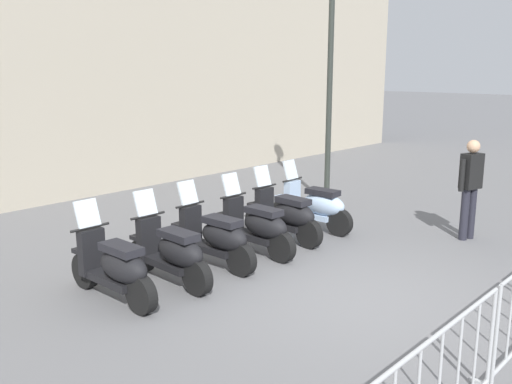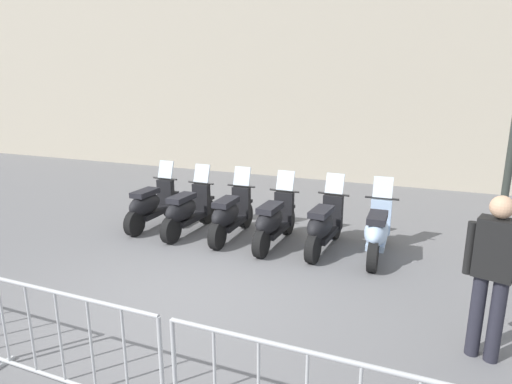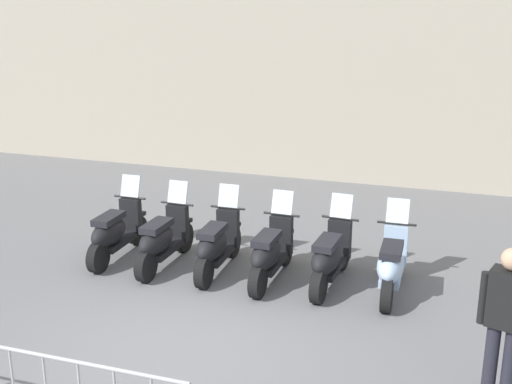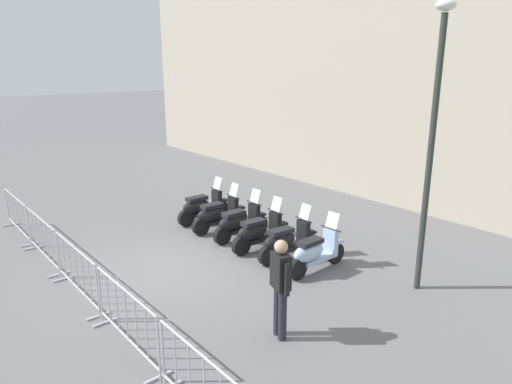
% 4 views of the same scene
% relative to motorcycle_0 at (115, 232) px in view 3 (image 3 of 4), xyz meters
% --- Properties ---
extents(ground_plane, '(120.00, 120.00, 0.00)m').
position_rel_motorcycle_0_xyz_m(ground_plane, '(2.20, -2.21, -0.45)').
color(ground_plane, slate).
extents(motorcycle_0, '(0.56, 1.72, 1.24)m').
position_rel_motorcycle_0_xyz_m(motorcycle_0, '(0.00, 0.00, 0.00)').
color(motorcycle_0, black).
rests_on(motorcycle_0, ground).
extents(motorcycle_1, '(0.56, 1.72, 1.24)m').
position_rel_motorcycle_0_xyz_m(motorcycle_1, '(0.86, -0.05, 0.00)').
color(motorcycle_1, black).
rests_on(motorcycle_1, ground).
extents(motorcycle_2, '(0.56, 1.72, 1.24)m').
position_rel_motorcycle_0_xyz_m(motorcycle_2, '(1.72, 0.03, 0.00)').
color(motorcycle_2, black).
rests_on(motorcycle_2, ground).
extents(motorcycle_3, '(0.56, 1.72, 1.24)m').
position_rel_motorcycle_0_xyz_m(motorcycle_3, '(2.58, 0.00, 0.00)').
color(motorcycle_3, black).
rests_on(motorcycle_3, ground).
extents(motorcycle_4, '(0.56, 1.72, 1.24)m').
position_rel_motorcycle_0_xyz_m(motorcycle_4, '(3.43, 0.12, 0.00)').
color(motorcycle_4, black).
rests_on(motorcycle_4, ground).
extents(motorcycle_5, '(0.56, 1.72, 1.24)m').
position_rel_motorcycle_0_xyz_m(motorcycle_5, '(4.30, 0.17, 0.00)').
color(motorcycle_5, black).
rests_on(motorcycle_5, ground).
extents(officer_near_row_end, '(0.53, 0.31, 1.73)m').
position_rel_motorcycle_0_xyz_m(officer_near_row_end, '(5.70, -2.07, 0.53)').
color(officer_near_row_end, '#23232D').
rests_on(officer_near_row_end, ground).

